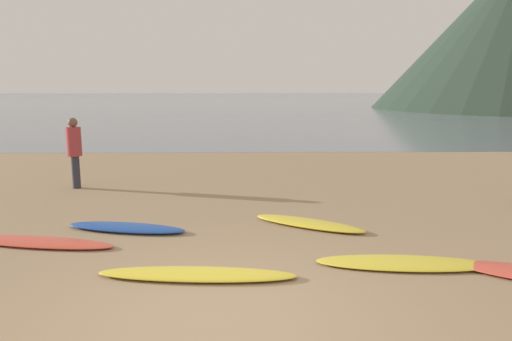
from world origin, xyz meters
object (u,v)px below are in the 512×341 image
Objects in this scene: surfboard_2 at (197,274)px; surfboard_1 at (126,228)px; person_1 at (74,147)px; surfboard_4 at (404,263)px; surfboard_0 at (37,242)px; surfboard_3 at (309,223)px.

surfboard_1 is at bearing 128.49° from surfboard_2.
surfboard_4 is at bearing 85.30° from person_1.
surfboard_1 reaches higher than surfboard_2.
surfboard_4 is at bearing 0.79° from surfboard_0.
surfboard_2 is at bearing -42.87° from surfboard_1.
surfboard_0 is 0.99× the size of surfboard_2.
person_1 is (-5.79, 4.74, 0.89)m from surfboard_4.
surfboard_1 is (1.13, 0.64, 0.01)m from surfboard_0.
surfboard_1 is 1.02× the size of surfboard_3.
surfboard_2 is (2.44, -1.25, 0.00)m from surfboard_0.
surfboard_3 is at bearing 55.80° from surfboard_2.
surfboard_1 is 3.79m from person_1.
surfboard_4 is (5.05, -0.93, -0.00)m from surfboard_0.
surfboard_1 is 0.87× the size of surfboard_4.
surfboard_0 is 5.14m from surfboard_4.
surfboard_3 reaches higher than surfboard_4.
surfboard_1 is 4.22m from surfboard_4.
surfboard_4 is at bearing -29.72° from surfboard_3.
surfboard_3 is at bearing 92.57° from person_1.
surfboard_4 is 7.54m from person_1.
surfboard_2 is at bearing 66.74° from person_1.
person_1 is at bearing 112.15° from surfboard_0.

